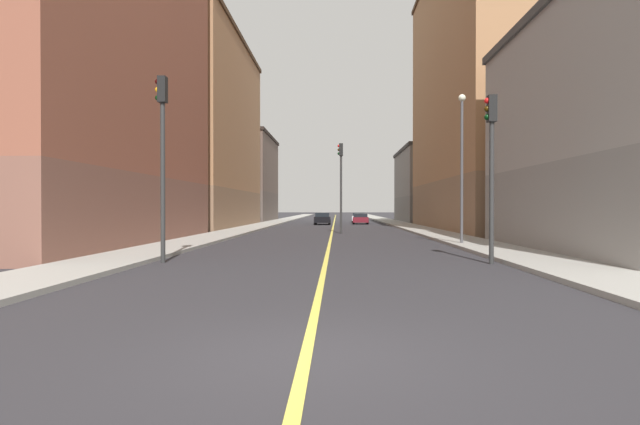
% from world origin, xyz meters
% --- Properties ---
extents(ground_plane, '(400.00, 400.00, 0.00)m').
position_xyz_m(ground_plane, '(0.00, 0.00, 0.00)').
color(ground_plane, '#2C2A2E').
rests_on(ground_plane, ground).
extents(sidewalk_left, '(2.77, 168.00, 0.15)m').
position_xyz_m(sidewalk_left, '(7.44, 49.00, 0.07)').
color(sidewalk_left, '#9E9B93').
rests_on(sidewalk_left, ground).
extents(sidewalk_right, '(2.77, 168.00, 0.15)m').
position_xyz_m(sidewalk_right, '(-7.44, 49.00, 0.07)').
color(sidewalk_right, '#9E9B93').
rests_on(sidewalk_right, ground).
extents(lane_center_stripe, '(0.16, 154.00, 0.01)m').
position_xyz_m(lane_center_stripe, '(0.00, 49.00, 0.01)').
color(lane_center_stripe, '#E5D14C').
rests_on(lane_center_stripe, ground).
extents(building_left_mid, '(10.00, 26.21, 23.74)m').
position_xyz_m(building_left_mid, '(13.67, 37.86, 11.88)').
color(building_left_mid, '#8F6B4F').
rests_on(building_left_mid, ground).
extents(building_left_far, '(10.00, 16.56, 9.60)m').
position_xyz_m(building_left_far, '(13.67, 61.12, 4.81)').
color(building_left_far, slate).
rests_on(building_left_far, ground).
extents(building_right_corner, '(10.00, 20.91, 24.00)m').
position_xyz_m(building_right_corner, '(-13.67, 19.40, 12.01)').
color(building_right_corner, brown).
rests_on(building_right_corner, ground).
extents(building_right_midblock, '(10.00, 23.53, 18.42)m').
position_xyz_m(building_right_midblock, '(-13.67, 42.90, 9.22)').
color(building_right_midblock, '#8F6B4F').
rests_on(building_right_midblock, ground).
extents(building_right_distant, '(10.00, 16.93, 11.97)m').
position_xyz_m(building_right_distant, '(-13.67, 64.85, 5.99)').
color(building_right_distant, brown).
rests_on(building_right_distant, ground).
extents(traffic_light_left_near, '(0.40, 0.32, 5.73)m').
position_xyz_m(traffic_light_left_near, '(5.63, 11.01, 3.73)').
color(traffic_light_left_near, '#2D2D2D').
rests_on(traffic_light_left_near, ground).
extents(traffic_light_right_near, '(0.40, 0.32, 6.46)m').
position_xyz_m(traffic_light_right_near, '(-5.66, 11.01, 4.15)').
color(traffic_light_right_near, '#2D2D2D').
rests_on(traffic_light_right_near, ground).
extents(traffic_light_median_far, '(0.40, 0.32, 6.62)m').
position_xyz_m(traffic_light_median_far, '(0.67, 31.04, 4.24)').
color(traffic_light_median_far, '#2D2D2D').
rests_on(traffic_light_median_far, ground).
extents(street_lamp_left_near, '(0.36, 0.36, 7.44)m').
position_xyz_m(street_lamp_left_near, '(6.65, 19.32, 4.64)').
color(street_lamp_left_near, '#4C4C51').
rests_on(street_lamp_left_near, ground).
extents(car_white, '(1.92, 4.29, 1.28)m').
position_xyz_m(car_white, '(3.23, 60.56, 0.62)').
color(car_white, white).
rests_on(car_white, ground).
extents(car_maroon, '(1.96, 4.05, 1.22)m').
position_xyz_m(car_maroon, '(3.14, 53.41, 0.61)').
color(car_maroon, maroon).
rests_on(car_maroon, ground).
extents(car_black, '(1.83, 4.10, 1.34)m').
position_xyz_m(car_black, '(-1.27, 51.51, 0.67)').
color(car_black, black).
rests_on(car_black, ground).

